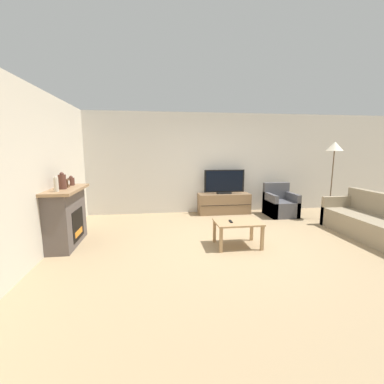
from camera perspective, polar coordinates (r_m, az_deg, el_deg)
ground_plane at (r=4.96m, az=10.80°, el=-11.12°), size 24.00×24.00×0.00m
wall_back at (r=7.14m, az=4.52°, el=6.37°), size 12.00×0.06×2.70m
wall_left at (r=4.79m, az=-30.89°, el=3.58°), size 0.06×12.00×2.70m
fireplace at (r=5.18m, az=-26.19°, el=-4.89°), size 0.51×1.24×1.05m
mantel_vase_left at (r=4.72m, az=-27.94°, el=1.54°), size 0.07×0.07×0.26m
mantel_vase_centre_left at (r=4.98m, az=-26.88°, el=2.14°), size 0.13×0.13×0.30m
mantel_vase_right at (r=5.42m, az=-25.27°, el=2.21°), size 0.12×0.12×0.19m
mantel_clock at (r=5.19m, az=-26.05°, el=1.78°), size 0.08×0.11×0.15m
tv_stand at (r=7.05m, az=7.10°, el=-2.55°), size 1.39×0.48×0.55m
tv at (r=6.95m, az=7.20°, el=2.11°), size 1.09×0.18×0.64m
armchair at (r=7.17m, az=18.97°, el=-2.76°), size 0.70×0.76×0.84m
coffee_table at (r=4.69m, az=10.10°, el=-7.24°), size 0.81×0.58×0.46m
remote at (r=4.61m, az=8.60°, el=-6.47°), size 0.05×0.15×0.02m
couch at (r=6.12m, az=36.19°, el=-6.01°), size 0.82×2.25×0.86m
floor_lamp at (r=7.11m, az=29.09°, el=8.08°), size 0.40×0.40×1.91m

